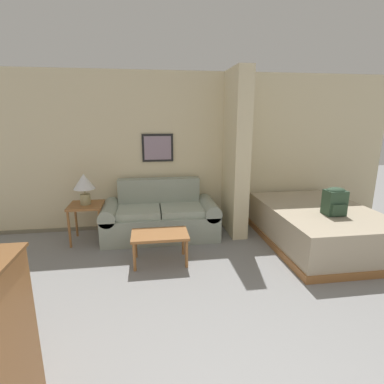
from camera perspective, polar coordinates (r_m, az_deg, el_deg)
name	(u,v)px	position (r m, az deg, el deg)	size (l,w,h in m)	color
wall_back	(173,152)	(5.14, -3.71, 7.52)	(7.77, 0.16, 2.60)	beige
wall_partition_pillar	(236,154)	(4.87, 8.37, 7.10)	(0.24, 0.79, 2.60)	beige
couch	(160,217)	(4.87, -6.04, -4.73)	(1.83, 0.84, 0.89)	#99A393
coffee_table	(160,237)	(3.98, -6.14, -8.52)	(0.74, 0.46, 0.41)	#996033
side_table	(86,210)	(4.85, -19.47, -3.24)	(0.50, 0.50, 0.60)	#996033
table_lamp	(84,184)	(4.75, -19.87, 1.47)	(0.32, 0.32, 0.47)	tan
bed	(318,226)	(4.93, 22.80, -5.90)	(1.49, 2.11, 0.57)	#996033
backpack	(335,201)	(4.53, 25.56, -1.51)	(0.27, 0.24, 0.39)	#2D4733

